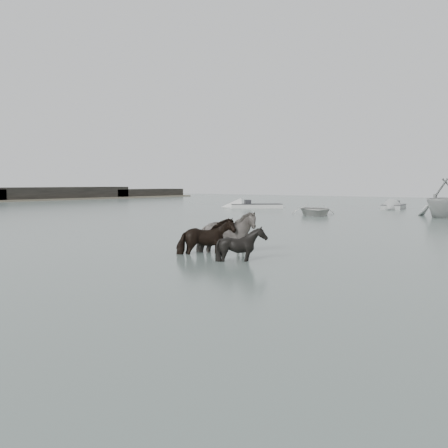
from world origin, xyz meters
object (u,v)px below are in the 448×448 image
at_px(pony_pinto, 226,227).
at_px(pony_dark, 206,230).
at_px(pony_black, 242,239).
at_px(rowboat_lead, 315,209).

bearing_deg(pony_pinto, pony_dark, 121.61).
distance_m(pony_pinto, pony_black, 1.73).
bearing_deg(pony_pinto, pony_black, -154.75).
height_order(pony_pinto, rowboat_lead, pony_pinto).
distance_m(pony_pinto, rowboat_lead, 20.37).
height_order(pony_pinto, pony_black, pony_pinto).
height_order(pony_dark, pony_black, pony_dark).
xyz_separation_m(pony_black, rowboat_lead, (-8.46, 20.10, -0.20)).
relative_size(pony_dark, pony_black, 1.18).
bearing_deg(pony_dark, rowboat_lead, 30.11).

